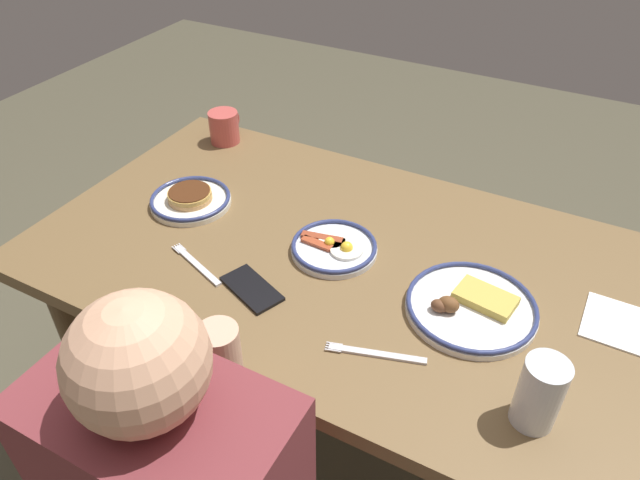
{
  "coord_description": "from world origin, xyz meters",
  "views": [
    {
      "loc": [
        -0.42,
        0.94,
        1.59
      ],
      "look_at": [
        0.08,
        0.01,
        0.76
      ],
      "focal_mm": 32.86,
      "sensor_mm": 36.0,
      "label": 1
    }
  ],
  "objects": [
    {
      "name": "plate_center_pancakes",
      "position": [
        0.46,
        0.0,
        0.75
      ],
      "size": [
        0.21,
        0.21,
        0.04
      ],
      "color": "silver",
      "rests_on": "dining_table"
    },
    {
      "name": "drinking_glass",
      "position": [
        -0.46,
        0.25,
        0.8
      ],
      "size": [
        0.07,
        0.07,
        0.14
      ],
      "color": "silver",
      "rests_on": "dining_table"
    },
    {
      "name": "cell_phone",
      "position": [
        0.14,
        0.2,
        0.74
      ],
      "size": [
        0.16,
        0.12,
        0.01
      ],
      "primitive_type": "cube",
      "rotation": [
        0.0,
        0.0,
        -0.39
      ],
      "color": "black",
      "rests_on": "dining_table"
    },
    {
      "name": "plate_near_main",
      "position": [
        0.05,
        -0.0,
        0.75
      ],
      "size": [
        0.2,
        0.2,
        0.04
      ],
      "color": "white",
      "rests_on": "dining_table"
    },
    {
      "name": "plate_far_companion",
      "position": [
        -0.29,
        0.04,
        0.75
      ],
      "size": [
        0.27,
        0.27,
        0.05
      ],
      "color": "white",
      "rests_on": "dining_table"
    },
    {
      "name": "fork_near",
      "position": [
        0.3,
        0.19,
        0.74
      ],
      "size": [
        0.18,
        0.08,
        0.01
      ],
      "color": "silver",
      "rests_on": "dining_table"
    },
    {
      "name": "fork_far",
      "position": [
        -0.16,
        0.24,
        0.74
      ],
      "size": [
        0.19,
        0.07,
        0.01
      ],
      "color": "silver",
      "rests_on": "dining_table"
    },
    {
      "name": "paper_napkin",
      "position": [
        -0.57,
        -0.06,
        0.74
      ],
      "size": [
        0.15,
        0.14,
        0.0
      ],
      "primitive_type": "cube",
      "rotation": [
        0.0,
        0.0,
        -0.01
      ],
      "color": "white",
      "rests_on": "dining_table"
    },
    {
      "name": "dining_table",
      "position": [
        0.0,
        0.0,
        0.64
      ],
      "size": [
        1.49,
        0.83,
        0.73
      ],
      "color": "brown",
      "rests_on": "ground_plane"
    },
    {
      "name": "coffee_mug",
      "position": [
        0.58,
        -0.32,
        0.78
      ],
      "size": [
        0.09,
        0.12,
        0.09
      ],
      "color": "#BF4C47",
      "rests_on": "dining_table"
    },
    {
      "name": "ground_plane",
      "position": [
        0.0,
        0.0,
        0.0
      ],
      "size": [
        6.0,
        6.0,
        0.0
      ],
      "primitive_type": "plane",
      "color": "#4C4837"
    }
  ]
}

